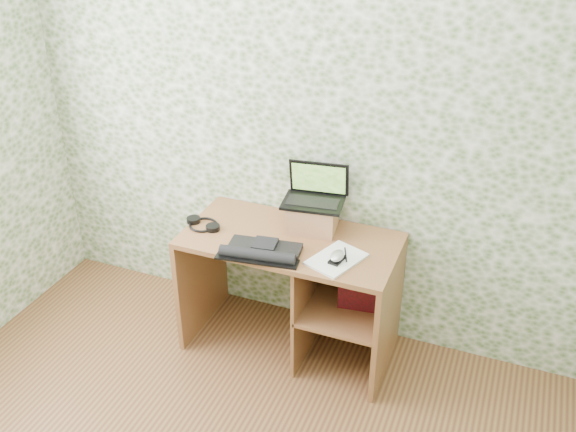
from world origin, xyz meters
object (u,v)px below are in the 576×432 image
at_px(desk, 305,278).
at_px(laptop, 315,193).
at_px(notepad, 336,259).
at_px(riser, 313,216).
at_px(keyboard, 262,251).

bearing_deg(desk, laptop, 89.73).
bearing_deg(notepad, laptop, 148.16).
bearing_deg(desk, notepad, -32.73).
relative_size(riser, keyboard, 0.59).
xyz_separation_m(riser, keyboard, (-0.16, -0.36, -0.06)).
xyz_separation_m(keyboard, notepad, (0.39, 0.09, -0.01)).
xyz_separation_m(riser, notepad, (0.23, -0.26, -0.07)).
relative_size(keyboard, notepad, 1.52).
relative_size(riser, notepad, 0.89).
distance_m(riser, keyboard, 0.39).
height_order(riser, laptop, laptop).
bearing_deg(riser, keyboard, -114.33).
bearing_deg(laptop, riser, -97.81).
relative_size(desk, laptop, 3.30).
xyz_separation_m(desk, keyboard, (-0.16, -0.24, 0.29)).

